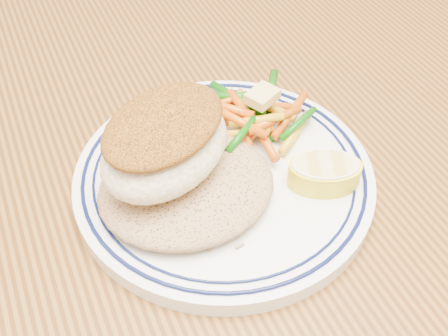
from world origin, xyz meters
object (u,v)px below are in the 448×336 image
(plate, at_px, (224,177))
(rice_pilaf, at_px, (186,184))
(fish_fillet, at_px, (165,142))
(vegetable_pile, at_px, (254,116))
(dining_table, at_px, (186,252))
(lemon_wedge, at_px, (325,172))

(plate, height_order, rice_pilaf, rice_pilaf)
(fish_fillet, relative_size, vegetable_pile, 1.28)
(plate, xyz_separation_m, fish_fillet, (-0.05, 0.00, 0.05))
(fish_fillet, bearing_deg, dining_table, 40.49)
(dining_table, bearing_deg, plate, -23.31)
(dining_table, distance_m, lemon_wedge, 0.17)
(dining_table, height_order, fish_fillet, fish_fillet)
(rice_pilaf, relative_size, lemon_wedge, 1.99)
(dining_table, height_order, rice_pilaf, rice_pilaf)
(vegetable_pile, bearing_deg, rice_pilaf, -149.20)
(vegetable_pile, bearing_deg, fish_fillet, -159.17)
(rice_pilaf, height_order, vegetable_pile, vegetable_pile)
(fish_fillet, bearing_deg, rice_pilaf, -56.40)
(plate, relative_size, vegetable_pile, 2.27)
(plate, bearing_deg, fish_fillet, 175.60)
(dining_table, bearing_deg, rice_pilaf, -97.42)
(rice_pilaf, bearing_deg, plate, 16.20)
(rice_pilaf, relative_size, vegetable_pile, 1.28)
(dining_table, distance_m, rice_pilaf, 0.13)
(rice_pilaf, xyz_separation_m, fish_fillet, (-0.01, 0.01, 0.04))
(plate, xyz_separation_m, rice_pilaf, (-0.04, -0.01, 0.02))
(dining_table, xyz_separation_m, plate, (0.03, -0.01, 0.11))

